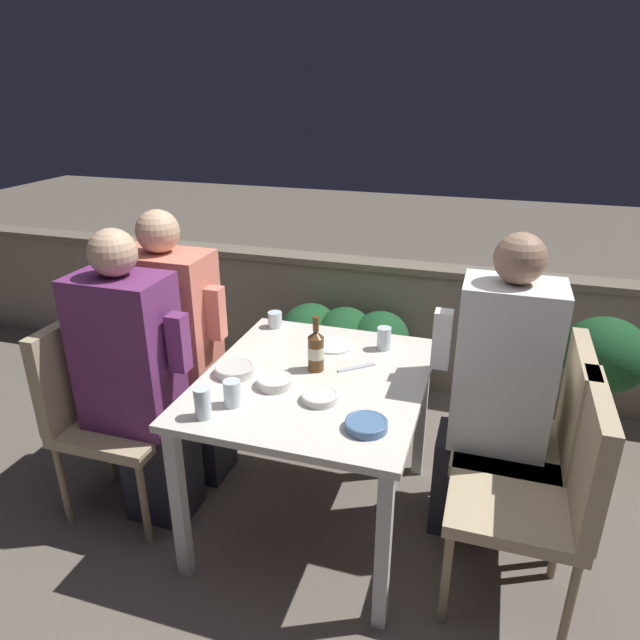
{
  "coord_description": "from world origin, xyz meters",
  "views": [
    {
      "loc": [
        0.63,
        -1.94,
        1.83
      ],
      "look_at": [
        0.0,
        0.08,
        0.94
      ],
      "focal_mm": 32.0,
      "sensor_mm": 36.0,
      "label": 1
    }
  ],
  "objects_px": {
    "chair_left_far": "(142,367)",
    "chair_right_far": "(542,430)",
    "beer_bottle": "(316,350)",
    "person_purple_stripe": "(137,381)",
    "person_white_polo": "(493,393)",
    "chair_left_near": "(101,398)",
    "person_coral_top": "(177,350)",
    "potted_plant": "(599,380)",
    "chair_right_near": "(550,482)"
  },
  "relations": [
    {
      "from": "person_purple_stripe",
      "to": "chair_right_far",
      "type": "distance_m",
      "value": 1.67
    },
    {
      "from": "chair_left_near",
      "to": "person_white_polo",
      "type": "relative_size",
      "value": 0.68
    },
    {
      "from": "beer_bottle",
      "to": "potted_plant",
      "type": "height_order",
      "value": "beer_bottle"
    },
    {
      "from": "person_coral_top",
      "to": "potted_plant",
      "type": "bearing_deg",
      "value": 17.67
    },
    {
      "from": "person_purple_stripe",
      "to": "beer_bottle",
      "type": "distance_m",
      "value": 0.77
    },
    {
      "from": "chair_left_near",
      "to": "chair_right_near",
      "type": "xyz_separation_m",
      "value": [
        1.85,
        -0.01,
        0.0
      ]
    },
    {
      "from": "chair_left_near",
      "to": "beer_bottle",
      "type": "bearing_deg",
      "value": 13.34
    },
    {
      "from": "chair_left_far",
      "to": "person_coral_top",
      "type": "relative_size",
      "value": 0.68
    },
    {
      "from": "chair_left_far",
      "to": "potted_plant",
      "type": "bearing_deg",
      "value": 16.07
    },
    {
      "from": "chair_left_far",
      "to": "chair_right_far",
      "type": "relative_size",
      "value": 1.0
    },
    {
      "from": "chair_left_near",
      "to": "potted_plant",
      "type": "distance_m",
      "value": 2.33
    },
    {
      "from": "person_coral_top",
      "to": "chair_left_far",
      "type": "bearing_deg",
      "value": 180.0
    },
    {
      "from": "chair_left_near",
      "to": "chair_right_far",
      "type": "distance_m",
      "value": 1.87
    },
    {
      "from": "chair_right_near",
      "to": "potted_plant",
      "type": "distance_m",
      "value": 0.98
    },
    {
      "from": "chair_left_far",
      "to": "beer_bottle",
      "type": "distance_m",
      "value": 0.96
    },
    {
      "from": "chair_left_near",
      "to": "person_coral_top",
      "type": "relative_size",
      "value": 0.68
    },
    {
      "from": "person_coral_top",
      "to": "chair_left_near",
      "type": "bearing_deg",
      "value": -123.83
    },
    {
      "from": "chair_right_far",
      "to": "beer_bottle",
      "type": "relative_size",
      "value": 3.8
    },
    {
      "from": "person_purple_stripe",
      "to": "chair_left_far",
      "type": "bearing_deg",
      "value": 122.69
    },
    {
      "from": "chair_left_far",
      "to": "chair_right_far",
      "type": "height_order",
      "value": "same"
    },
    {
      "from": "person_purple_stripe",
      "to": "person_white_polo",
      "type": "distance_m",
      "value": 1.47
    },
    {
      "from": "potted_plant",
      "to": "person_white_polo",
      "type": "bearing_deg",
      "value": -129.27
    },
    {
      "from": "chair_left_near",
      "to": "person_purple_stripe",
      "type": "bearing_deg",
      "value": 0.0
    },
    {
      "from": "person_purple_stripe",
      "to": "beer_bottle",
      "type": "height_order",
      "value": "person_purple_stripe"
    },
    {
      "from": "chair_right_near",
      "to": "person_white_polo",
      "type": "relative_size",
      "value": 0.68
    },
    {
      "from": "person_purple_stripe",
      "to": "potted_plant",
      "type": "xyz_separation_m",
      "value": [
        1.93,
        0.93,
        -0.16
      ]
    },
    {
      "from": "person_coral_top",
      "to": "chair_right_far",
      "type": "distance_m",
      "value": 1.64
    },
    {
      "from": "person_purple_stripe",
      "to": "chair_right_near",
      "type": "distance_m",
      "value": 1.65
    },
    {
      "from": "person_purple_stripe",
      "to": "person_coral_top",
      "type": "distance_m",
      "value": 0.31
    },
    {
      "from": "chair_left_far",
      "to": "beer_bottle",
      "type": "bearing_deg",
      "value": -5.72
    },
    {
      "from": "person_purple_stripe",
      "to": "potted_plant",
      "type": "relative_size",
      "value": 1.62
    },
    {
      "from": "chair_left_far",
      "to": "chair_right_far",
      "type": "distance_m",
      "value": 1.84
    },
    {
      "from": "chair_left_far",
      "to": "beer_bottle",
      "type": "xyz_separation_m",
      "value": [
        0.92,
        -0.09,
        0.27
      ]
    },
    {
      "from": "person_purple_stripe",
      "to": "beer_bottle",
      "type": "relative_size",
      "value": 5.52
    },
    {
      "from": "person_purple_stripe",
      "to": "beer_bottle",
      "type": "bearing_deg",
      "value": 16.93
    },
    {
      "from": "potted_plant",
      "to": "chair_right_near",
      "type": "bearing_deg",
      "value": -106.66
    },
    {
      "from": "chair_left_near",
      "to": "chair_right_far",
      "type": "bearing_deg",
      "value": 9.8
    },
    {
      "from": "chair_left_far",
      "to": "chair_right_near",
      "type": "distance_m",
      "value": 1.88
    },
    {
      "from": "chair_left_near",
      "to": "person_white_polo",
      "type": "xyz_separation_m",
      "value": [
        1.64,
        0.32,
        0.13
      ]
    },
    {
      "from": "beer_bottle",
      "to": "person_purple_stripe",
      "type": "bearing_deg",
      "value": -163.07
    },
    {
      "from": "person_purple_stripe",
      "to": "person_coral_top",
      "type": "xyz_separation_m",
      "value": [
        0.0,
        0.31,
        0.0
      ]
    },
    {
      "from": "person_white_polo",
      "to": "chair_left_near",
      "type": "bearing_deg",
      "value": -169.01
    },
    {
      "from": "chair_right_near",
      "to": "person_purple_stripe",
      "type": "bearing_deg",
      "value": 179.52
    },
    {
      "from": "person_purple_stripe",
      "to": "chair_right_far",
      "type": "bearing_deg",
      "value": 11.0
    },
    {
      "from": "person_white_polo",
      "to": "beer_bottle",
      "type": "distance_m",
      "value": 0.73
    },
    {
      "from": "chair_left_near",
      "to": "chair_left_far",
      "type": "height_order",
      "value": "same"
    },
    {
      "from": "chair_left_far",
      "to": "chair_right_far",
      "type": "xyz_separation_m",
      "value": [
        1.84,
        0.01,
        0.0
      ]
    },
    {
      "from": "person_purple_stripe",
      "to": "chair_right_near",
      "type": "relative_size",
      "value": 1.45
    },
    {
      "from": "potted_plant",
      "to": "chair_left_near",
      "type": "bearing_deg",
      "value": -156.57
    },
    {
      "from": "chair_left_near",
      "to": "chair_left_far",
      "type": "bearing_deg",
      "value": 89.16
    }
  ]
}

